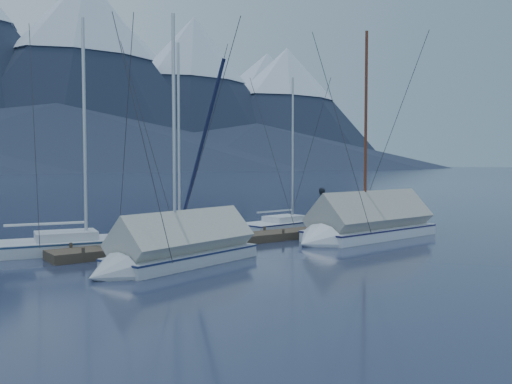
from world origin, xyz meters
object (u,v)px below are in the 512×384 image
(sailboat_covered_near, at_px, (362,227))
(sailboat_open_left, at_px, (100,245))
(sailboat_open_mid, at_px, (188,235))
(sailboat_open_right, at_px, (298,225))
(person, at_px, (323,207))
(sailboat_covered_far, at_px, (172,253))

(sailboat_covered_near, bearing_deg, sailboat_open_left, 159.72)
(sailboat_open_left, distance_m, sailboat_open_mid, 4.51)
(sailboat_open_left, height_order, sailboat_open_right, sailboat_open_left)
(sailboat_open_left, bearing_deg, person, -6.56)
(sailboat_open_right, xyz_separation_m, person, (-0.45, -2.41, 1.14))
(sailboat_covered_far, distance_m, person, 10.88)
(sailboat_open_mid, bearing_deg, sailboat_covered_near, -36.76)
(sailboat_open_left, xyz_separation_m, sailboat_open_mid, (4.44, 0.80, -0.01))
(sailboat_covered_near, distance_m, sailboat_covered_far, 10.19)
(sailboat_open_mid, height_order, sailboat_open_right, sailboat_open_mid)
(sailboat_open_right, relative_size, sailboat_covered_near, 0.84)
(sailboat_covered_near, height_order, sailboat_covered_far, sailboat_covered_near)
(sailboat_open_left, bearing_deg, sailboat_open_right, 5.72)
(person, bearing_deg, sailboat_open_left, 108.40)
(sailboat_open_mid, relative_size, sailboat_open_right, 1.10)
(sailboat_open_left, relative_size, sailboat_open_mid, 1.03)
(sailboat_open_left, bearing_deg, sailboat_covered_far, -81.23)
(sailboat_open_left, height_order, sailboat_open_mid, sailboat_open_left)
(sailboat_open_mid, height_order, person, sailboat_open_mid)
(sailboat_covered_near, relative_size, person, 5.51)
(person, bearing_deg, sailboat_open_mid, 97.47)
(sailboat_open_mid, bearing_deg, sailboat_covered_far, -123.15)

